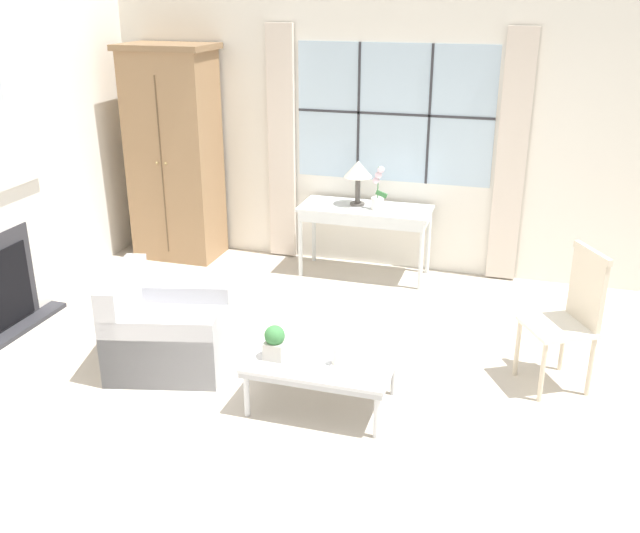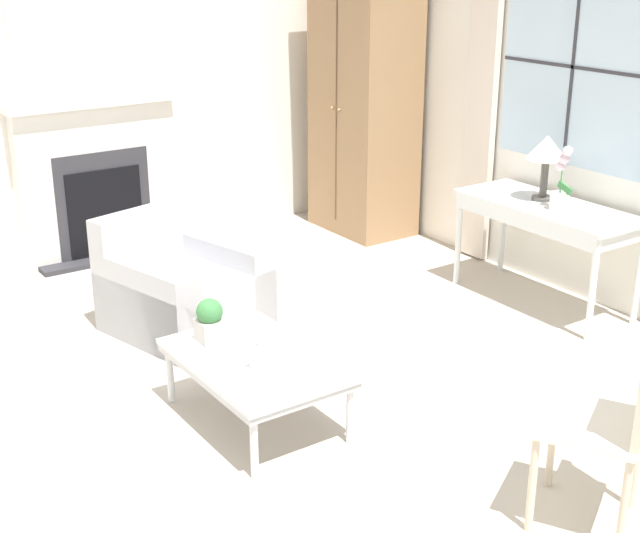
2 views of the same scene
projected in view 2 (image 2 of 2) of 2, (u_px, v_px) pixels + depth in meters
ground_plane at (223, 420)px, 4.80m from camera, size 14.00×14.00×0.00m
wall_back_windowed at (615, 105)px, 5.92m from camera, size 7.20×0.14×2.80m
wall_left at (97, 80)px, 6.97m from camera, size 0.06×7.20×2.80m
fireplace at (97, 166)px, 7.05m from camera, size 0.34×1.36×2.24m
armoire at (364, 101)px, 7.58m from camera, size 0.96×0.64×2.26m
console_table at (547, 215)px, 6.14m from camera, size 1.32×0.54×0.73m
table_lamp at (547, 151)px, 6.09m from camera, size 0.29×0.29×0.45m
potted_orchid at (561, 186)px, 5.93m from camera, size 0.16×0.13×0.44m
armchair_upholstered at (182, 290)px, 5.86m from camera, size 1.03×1.03×0.76m
side_chair_wooden at (619, 404)px, 3.74m from camera, size 0.60×0.60×1.06m
coffee_table at (255, 364)px, 4.67m from camera, size 1.02×0.67×0.38m
potted_plant_small at (210, 320)px, 4.81m from camera, size 0.14×0.14×0.25m
pillar_candle at (257, 359)px, 4.50m from camera, size 0.10×0.10×0.15m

